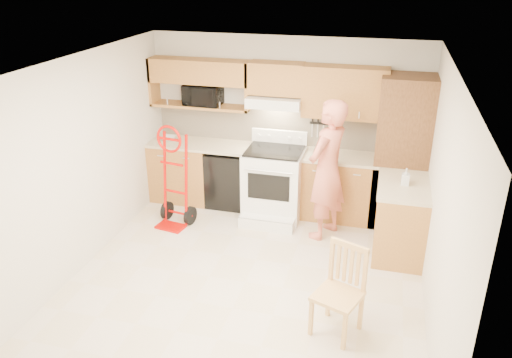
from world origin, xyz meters
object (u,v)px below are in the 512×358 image
at_px(person, 327,170).
at_px(hand_truck, 172,182).
at_px(range, 273,179).
at_px(microwave, 203,95).
at_px(dining_chair, 338,293).

distance_m(person, hand_truck, 2.11).
height_order(range, person, person).
relative_size(person, hand_truck, 1.43).
bearing_deg(range, microwave, 161.24).
bearing_deg(dining_chair, range, 138.01).
bearing_deg(person, microwave, -85.97).
distance_m(range, dining_chair, 2.57).
xyz_separation_m(person, hand_truck, (-2.07, -0.25, -0.28)).
relative_size(range, person, 0.63).
relative_size(range, hand_truck, 0.91).
height_order(person, hand_truck, person).
bearing_deg(microwave, range, -17.40).
distance_m(hand_truck, dining_chair, 2.98).
distance_m(range, hand_truck, 1.42).
height_order(person, dining_chair, person).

